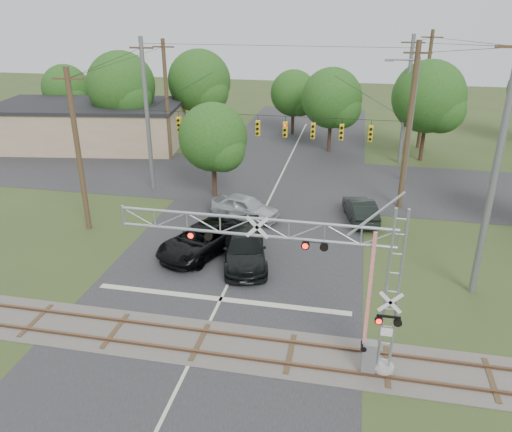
% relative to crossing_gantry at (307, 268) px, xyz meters
% --- Properties ---
extents(ground, '(160.00, 160.00, 0.00)m').
position_rel_crossing_gantry_xyz_m(ground, '(-4.56, -1.64, -4.44)').
color(ground, '#33441F').
rests_on(ground, ground).
extents(road_main, '(14.00, 90.00, 0.02)m').
position_rel_crossing_gantry_xyz_m(road_main, '(-4.56, 8.36, -4.43)').
color(road_main, '#252527').
rests_on(road_main, ground).
extents(road_cross, '(90.00, 12.00, 0.02)m').
position_rel_crossing_gantry_xyz_m(road_cross, '(-4.56, 22.36, -4.43)').
color(road_cross, '#252527').
rests_on(road_cross, ground).
extents(railroad_track, '(90.00, 3.20, 0.17)m').
position_rel_crossing_gantry_xyz_m(railroad_track, '(-4.56, 0.36, -4.41)').
color(railroad_track, '#504C45').
rests_on(railroad_track, ground).
extents(crossing_gantry, '(11.11, 0.91, 7.14)m').
position_rel_crossing_gantry_xyz_m(crossing_gantry, '(0.00, 0.00, 0.00)').
color(crossing_gantry, gray).
rests_on(crossing_gantry, ground).
extents(traffic_signal_span, '(19.34, 0.36, 11.50)m').
position_rel_crossing_gantry_xyz_m(traffic_signal_span, '(-3.70, 18.36, 1.20)').
color(traffic_signal_span, slate).
rests_on(traffic_signal_span, ground).
extents(pickup_black, '(4.91, 6.62, 1.67)m').
position_rel_crossing_gantry_xyz_m(pickup_black, '(-6.98, 8.58, -3.61)').
color(pickup_black, black).
rests_on(pickup_black, ground).
extents(car_dark, '(3.82, 6.28, 1.70)m').
position_rel_crossing_gantry_xyz_m(car_dark, '(-4.27, 7.99, -3.59)').
color(car_dark, black).
rests_on(car_dark, ground).
extents(sedan_silver, '(5.18, 3.30, 1.64)m').
position_rel_crossing_gantry_xyz_m(sedan_silver, '(-5.56, 14.06, -3.62)').
color(sedan_silver, '#A8ACAF').
rests_on(sedan_silver, ground).
extents(suv_dark, '(2.65, 4.97, 1.55)m').
position_rel_crossing_gantry_xyz_m(suv_dark, '(2.16, 15.28, -3.67)').
color(suv_dark, black).
rests_on(suv_dark, ground).
extents(commercial_building, '(19.77, 12.18, 4.34)m').
position_rel_crossing_gantry_xyz_m(commercial_building, '(-25.19, 29.26, -2.27)').
color(commercial_building, '#9D8768').
rests_on(commercial_building, ground).
extents(streetlight, '(2.64, 0.27, 9.89)m').
position_rel_crossing_gantry_xyz_m(streetlight, '(5.49, 24.15, 1.09)').
color(streetlight, slate).
rests_on(streetlight, ground).
extents(utility_poles, '(25.43, 28.25, 12.70)m').
position_rel_crossing_gantry_xyz_m(utility_poles, '(-1.33, 21.47, 1.33)').
color(utility_poles, '#42341E').
rests_on(utility_poles, ground).
extents(treeline, '(56.15, 29.32, 9.44)m').
position_rel_crossing_gantry_xyz_m(treeline, '(-4.82, 31.28, 1.04)').
color(treeline, '#39251A').
rests_on(treeline, ground).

